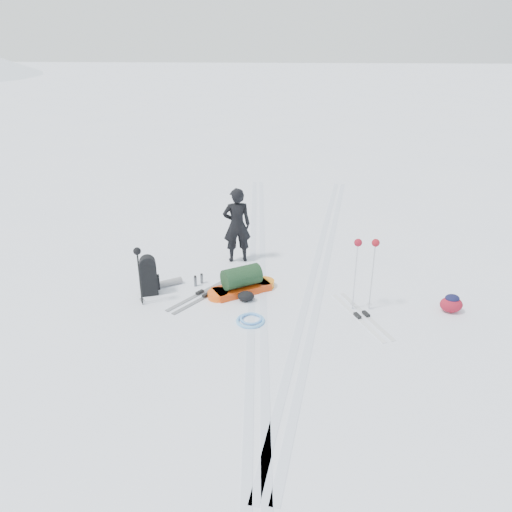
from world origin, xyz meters
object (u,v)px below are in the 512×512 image
object	(u,v)px
expedition_rucksack	(151,276)
pulk_sled	(242,283)
ski_poles_black	(138,258)
skier	(237,225)

from	to	relation	value
expedition_rucksack	pulk_sled	bearing A→B (deg)	-13.01
pulk_sled	ski_poles_black	size ratio (longest dim) A/B	1.23
expedition_rucksack	skier	bearing A→B (deg)	30.15
skier	expedition_rucksack	world-z (taller)	skier
skier	expedition_rucksack	xyz separation A→B (m)	(-1.60, -1.79, -0.50)
skier	pulk_sled	distance (m)	1.78
ski_poles_black	expedition_rucksack	bearing A→B (deg)	85.24
skier	ski_poles_black	size ratio (longest dim) A/B	1.46
expedition_rucksack	ski_poles_black	distance (m)	0.78
pulk_sled	ski_poles_black	bearing A→B (deg)	165.93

